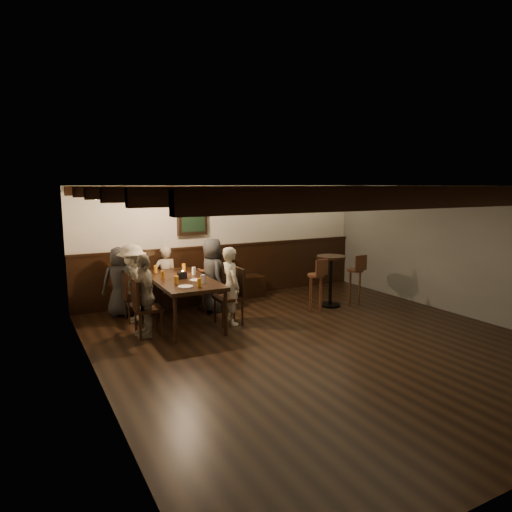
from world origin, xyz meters
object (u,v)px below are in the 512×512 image
person_bench_centre (166,278)px  person_right_far (231,286)px  bar_stool_right (355,286)px  chair_right_far (230,307)px  person_right_near (212,275)px  chair_left_near (136,306)px  person_bench_left (120,282)px  person_left_far (144,295)px  chair_right_near (211,297)px  bar_stool_left (316,292)px  chair_left_far (147,318)px  dining_table (181,282)px  high_top_table (331,273)px  person_left_near (133,283)px  person_bench_right (211,272)px

person_bench_centre → person_right_far: size_ratio=0.91×
bar_stool_right → chair_right_far: bearing=177.0°
person_right_near → chair_left_near: bearing=90.0°
person_bench_left → person_left_far: (0.11, -1.35, 0.02)m
chair_right_near → bar_stool_left: (1.76, -0.98, 0.11)m
chair_left_far → person_left_far: 0.39m
dining_table → person_right_near: 0.88m
person_right_near → bar_stool_left: person_right_near is taller
chair_left_far → person_right_far: person_right_far is taller
person_bench_centre → high_top_table: person_bench_centre is taller
person_bench_centre → chair_left_near: bearing=39.8°
dining_table → person_left_near: 0.88m
person_bench_left → bar_stool_right: (4.36, -1.43, -0.26)m
person_right_far → chair_left_far: bearing=90.0°
person_left_near → chair_right_far: bearing=58.5°
chair_right_near → person_left_near: (-1.47, 0.05, 0.42)m
person_bench_right → bar_stool_left: (1.56, -1.43, -0.28)m
chair_left_near → person_right_near: (1.47, -0.05, 0.43)m
person_left_far → dining_table: bearing=121.0°
person_right_far → bar_stool_right: bearing=-88.8°
person_left_far → chair_right_near: bearing=121.5°
chair_right_near → high_top_table: 2.42m
bar_stool_right → bar_stool_left: bearing=-179.5°
chair_left_far → person_left_far: person_left_far is taller
person_left_far → high_top_table: size_ratio=1.31×
chair_left_near → high_top_table: size_ratio=0.89×
dining_table → bar_stool_left: bearing=-10.7°
person_bench_left → person_right_far: size_ratio=0.96×
person_left_near → person_right_near: (1.50, -0.05, 0.01)m
person_right_far → bar_stool_left: 1.78m
chair_left_near → bar_stool_right: bar_stool_right is taller
chair_right_near → person_bench_centre: bearing=50.1°
chair_left_near → person_bench_right: 1.73m
person_left_far → high_top_table: bearing=93.0°
dining_table → high_top_table: bearing=-4.8°
dining_table → bar_stool_right: size_ratio=2.08×
chair_left_near → person_bench_centre: (0.74, 0.58, 0.34)m
chair_left_near → person_right_near: bearing=90.0°
chair_left_far → person_right_near: (1.50, 0.85, 0.42)m
chair_right_far → chair_right_near: bearing=0.1°
chair_left_near → person_bench_centre: size_ratio=0.73×
chair_left_near → person_right_near: person_right_near is taller
chair_right_far → person_right_far: bearing=-90.0°
person_bench_left → person_right_far: (1.60, -1.40, 0.03)m
dining_table → person_left_near: bearing=149.0°
chair_right_far → person_bench_right: size_ratio=0.74×
person_bench_right → person_left_far: size_ratio=1.00×
person_bench_right → chair_left_far: bearing=39.8°
person_left_far → bar_stool_right: person_left_far is taller
dining_table → chair_left_far: bearing=-148.0°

